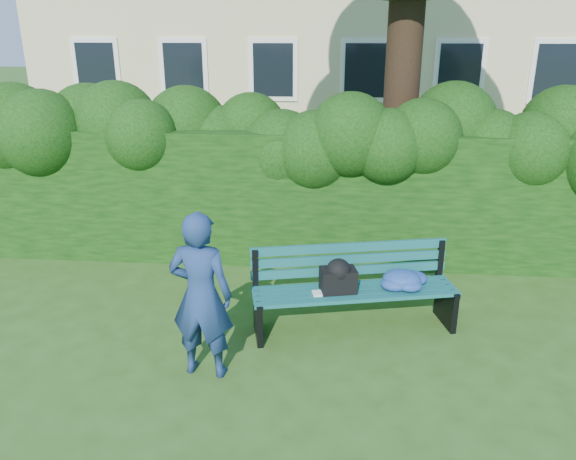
{
  "coord_description": "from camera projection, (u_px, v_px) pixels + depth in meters",
  "views": [
    {
      "loc": [
        0.5,
        -5.24,
        3.08
      ],
      "look_at": [
        0.0,
        0.6,
        0.95
      ],
      "focal_mm": 35.0,
      "sensor_mm": 36.0,
      "label": 1
    }
  ],
  "objects": [
    {
      "name": "ground",
      "position": [
        283.0,
        332.0,
        6.0
      ],
      "size": [
        80.0,
        80.0,
        0.0
      ],
      "primitive_type": "plane",
      "color": "#305119",
      "rests_on": "ground"
    },
    {
      "name": "hedge",
      "position": [
        298.0,
        194.0,
        7.75
      ],
      "size": [
        10.0,
        1.0,
        1.8
      ],
      "color": "black",
      "rests_on": "ground"
    },
    {
      "name": "park_bench",
      "position": [
        363.0,
        285.0,
        5.95
      ],
      "size": [
        2.22,
        1.02,
        0.89
      ],
      "rotation": [
        0.0,
        0.0,
        0.22
      ],
      "color": "#105452",
      "rests_on": "ground"
    },
    {
      "name": "man_reading",
      "position": [
        201.0,
        296.0,
        5.05
      ],
      "size": [
        0.62,
        0.44,
        1.6
      ],
      "primitive_type": "imported",
      "rotation": [
        0.0,
        0.0,
        3.04
      ],
      "color": "navy",
      "rests_on": "ground"
    }
  ]
}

